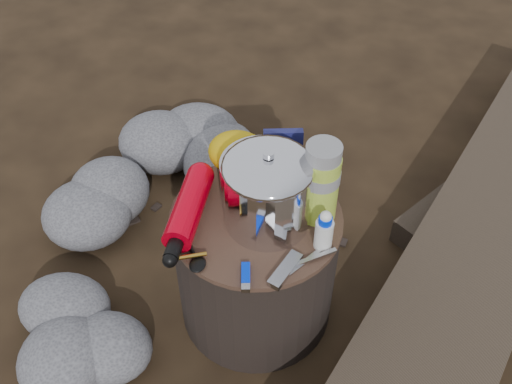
% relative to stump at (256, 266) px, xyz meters
% --- Properties ---
extents(ground, '(60.00, 60.00, 0.00)m').
position_rel_stump_xyz_m(ground, '(0.00, 0.00, -0.20)').
color(ground, black).
rests_on(ground, ground).
extents(stump, '(0.43, 0.43, 0.39)m').
position_rel_stump_xyz_m(stump, '(0.00, 0.00, 0.00)').
color(stump, black).
rests_on(stump, ground).
extents(rock_ring, '(0.48, 1.05, 0.21)m').
position_rel_stump_xyz_m(rock_ring, '(-0.37, 0.16, -0.09)').
color(rock_ring, '#56565B').
rests_on(rock_ring, ground).
extents(log_main, '(0.94, 2.05, 0.17)m').
position_rel_stump_xyz_m(log_main, '(0.63, 0.39, -0.11)').
color(log_main, '#342A20').
rests_on(log_main, ground).
extents(foil_windscreen, '(0.21, 0.21, 0.13)m').
position_rel_stump_xyz_m(foil_windscreen, '(0.00, 0.06, 0.26)').
color(foil_windscreen, silver).
rests_on(foil_windscreen, stump).
extents(camping_pot, '(0.21, 0.21, 0.21)m').
position_rel_stump_xyz_m(camping_pot, '(0.03, -0.00, 0.30)').
color(camping_pot, silver).
rests_on(camping_pot, stump).
extents(fuel_bottle, '(0.09, 0.30, 0.07)m').
position_rel_stump_xyz_m(fuel_bottle, '(-0.16, -0.04, 0.23)').
color(fuel_bottle, red).
rests_on(fuel_bottle, stump).
extents(thermos, '(0.09, 0.09, 0.22)m').
position_rel_stump_xyz_m(thermos, '(0.14, 0.05, 0.31)').
color(thermos, '#A9C739').
rests_on(thermos, stump).
extents(travel_mug, '(0.08, 0.08, 0.12)m').
position_rel_stump_xyz_m(travel_mug, '(0.13, 0.11, 0.26)').
color(travel_mug, black).
rests_on(travel_mug, stump).
extents(stuff_sack, '(0.16, 0.13, 0.11)m').
position_rel_stump_xyz_m(stuff_sack, '(-0.09, 0.16, 0.25)').
color(stuff_sack, '#C99D09').
rests_on(stuff_sack, stump).
extents(food_pouch, '(0.10, 0.05, 0.13)m').
position_rel_stump_xyz_m(food_pouch, '(0.02, 0.18, 0.26)').
color(food_pouch, navy).
rests_on(food_pouch, stump).
extents(lighter, '(0.04, 0.08, 0.01)m').
position_rel_stump_xyz_m(lighter, '(0.02, -0.18, 0.20)').
color(lighter, '#002AE8').
rests_on(lighter, stump).
extents(multitool, '(0.06, 0.11, 0.02)m').
position_rel_stump_xyz_m(multitool, '(0.11, -0.15, 0.20)').
color(multitool, '#A8A8AD').
rests_on(multitool, stump).
extents(pot_grabber, '(0.11, 0.12, 0.01)m').
position_rel_stump_xyz_m(pot_grabber, '(0.15, -0.11, 0.20)').
color(pot_grabber, '#A8A8AD').
rests_on(pot_grabber, stump).
extents(spork, '(0.11, 0.14, 0.01)m').
position_rel_stump_xyz_m(spork, '(-0.13, -0.13, 0.20)').
color(spork, black).
rests_on(spork, stump).
extents(squeeze_bottle, '(0.04, 0.04, 0.10)m').
position_rel_stump_xyz_m(squeeze_bottle, '(0.17, -0.05, 0.25)').
color(squeeze_bottle, silver).
rests_on(squeeze_bottle, stump).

